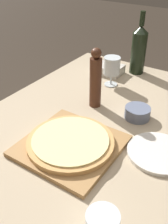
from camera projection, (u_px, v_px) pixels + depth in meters
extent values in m
cube|color=tan|center=(90.00, 132.00, 1.09)|extent=(0.97, 1.47, 0.03)
cylinder|color=brown|center=(90.00, 106.00, 1.96)|extent=(0.06, 0.06, 0.71)
cube|color=#A87A47|center=(70.00, 145.00, 0.99)|extent=(0.35, 0.35, 0.02)
cylinder|color=tan|center=(70.00, 142.00, 0.98)|extent=(0.33, 0.33, 0.02)
cylinder|color=beige|center=(70.00, 139.00, 0.97)|extent=(0.29, 0.29, 0.01)
cylinder|color=black|center=(138.00, 53.00, 1.49)|extent=(0.08, 0.08, 0.23)
cone|color=black|center=(141.00, 29.00, 1.42)|extent=(0.08, 0.08, 0.04)
cylinder|color=black|center=(142.00, 18.00, 1.38)|extent=(0.03, 0.03, 0.08)
cylinder|color=#4C2819|center=(95.00, 83.00, 1.18)|extent=(0.05, 0.05, 0.23)
sphere|color=#4C2819|center=(96.00, 53.00, 1.10)|extent=(0.05, 0.05, 0.05)
cylinder|color=silver|center=(111.00, 84.00, 1.42)|extent=(0.07, 0.07, 0.00)
cylinder|color=silver|center=(111.00, 79.00, 1.40)|extent=(0.01, 0.01, 0.06)
cylinder|color=silver|center=(112.00, 66.00, 1.36)|extent=(0.09, 0.09, 0.09)
cylinder|color=slate|center=(137.00, 113.00, 1.14)|extent=(0.11, 0.11, 0.05)
cylinder|color=silver|center=(158.00, 153.00, 0.96)|extent=(0.23, 0.23, 0.01)
cube|color=beige|center=(110.00, 69.00, 1.53)|extent=(0.15, 0.12, 0.05)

